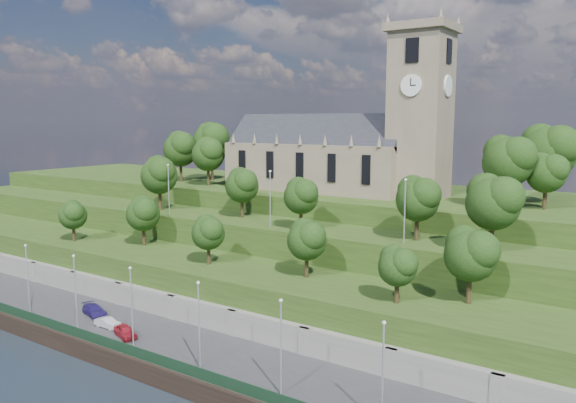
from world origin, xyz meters
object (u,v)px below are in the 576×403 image
Objects in this scene: car_middle at (108,323)px; church at (343,147)px; car_left at (125,331)px; car_right at (94,310)px.

church is at bearing -14.93° from car_middle.
car_middle is at bearing 98.21° from car_left.
car_middle is 5.20m from car_right.
car_right is at bearing -110.36° from church.
car_right reaches higher than car_middle.
church is 46.63m from car_right.
church is 8.15× the size of car_right.
car_middle is (-4.18, 0.83, -0.09)m from car_left.
car_left is at bearing -89.88° from car_right.
car_left is 0.87× the size of car_right.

